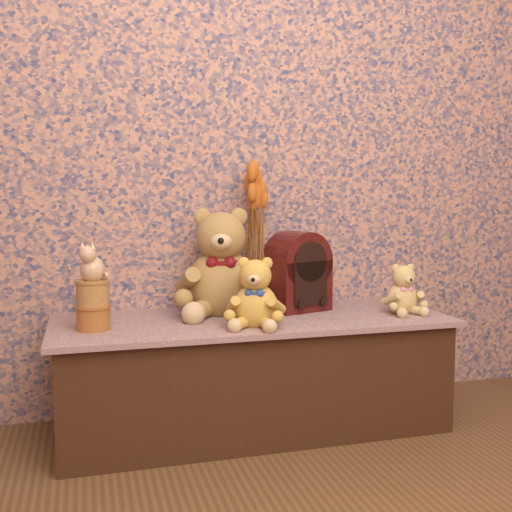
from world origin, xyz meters
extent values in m
cube|color=navy|center=(0.00, 1.50, 1.30)|extent=(3.00, 0.10, 2.60)
cube|color=navy|center=(0.00, 1.22, 0.22)|extent=(1.49, 0.58, 0.43)
cylinder|color=tan|center=(0.05, 1.37, 0.53)|extent=(0.12, 0.12, 0.19)
cylinder|color=#B28F34|center=(-0.59, 1.16, 0.47)|extent=(0.14, 0.14, 0.08)
cylinder|color=#D1B65B|center=(-0.59, 1.16, 0.56)|extent=(0.12, 0.12, 0.09)
camera|label=1|loc=(-0.61, -0.97, 0.89)|focal=42.61mm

